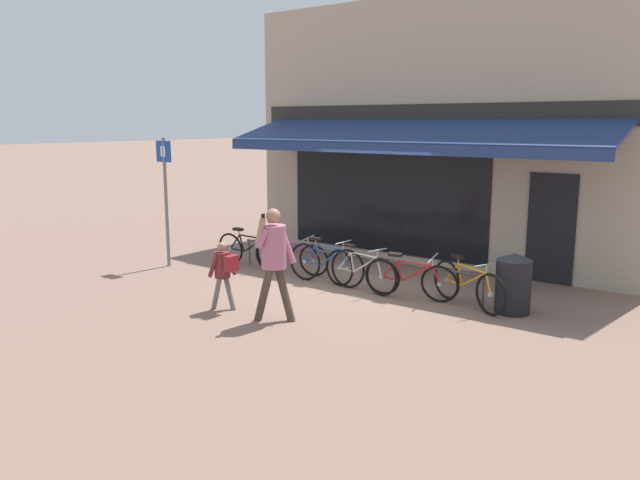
{
  "coord_description": "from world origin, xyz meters",
  "views": [
    {
      "loc": [
        6.46,
        -9.32,
        3.04
      ],
      "look_at": [
        0.14,
        -0.92,
        1.05
      ],
      "focal_mm": 35.0,
      "sensor_mm": 36.0,
      "label": 1
    }
  ],
  "objects_px": {
    "pedestrian_child": "(224,268)",
    "bicycle_silver": "(360,271)",
    "bicycle_black": "(249,250)",
    "bicycle_red": "(410,279)",
    "litter_bin": "(513,283)",
    "bicycle_orange": "(468,285)",
    "bicycle_purple": "(291,256)",
    "bicycle_blue": "(326,264)",
    "pedestrian_adult": "(274,253)",
    "parking_sign": "(165,189)"
  },
  "relations": [
    {
      "from": "bicycle_silver",
      "to": "pedestrian_adult",
      "type": "xyz_separation_m",
      "value": [
        -0.09,
        -2.27,
        0.71
      ]
    },
    {
      "from": "bicycle_purple",
      "to": "pedestrian_adult",
      "type": "relative_size",
      "value": 0.94
    },
    {
      "from": "bicycle_black",
      "to": "litter_bin",
      "type": "xyz_separation_m",
      "value": [
        5.62,
        0.2,
        0.12
      ]
    },
    {
      "from": "bicycle_blue",
      "to": "parking_sign",
      "type": "height_order",
      "value": "parking_sign"
    },
    {
      "from": "litter_bin",
      "to": "bicycle_black",
      "type": "bearing_deg",
      "value": -177.93
    },
    {
      "from": "bicycle_blue",
      "to": "pedestrian_adult",
      "type": "xyz_separation_m",
      "value": [
        0.7,
        -2.29,
        0.69
      ]
    },
    {
      "from": "bicycle_red",
      "to": "pedestrian_adult",
      "type": "height_order",
      "value": "pedestrian_adult"
    },
    {
      "from": "bicycle_orange",
      "to": "pedestrian_adult",
      "type": "height_order",
      "value": "pedestrian_adult"
    },
    {
      "from": "bicycle_purple",
      "to": "bicycle_orange",
      "type": "height_order",
      "value": "bicycle_orange"
    },
    {
      "from": "bicycle_silver",
      "to": "bicycle_orange",
      "type": "height_order",
      "value": "bicycle_silver"
    },
    {
      "from": "bicycle_black",
      "to": "pedestrian_child",
      "type": "bearing_deg",
      "value": -55.15
    },
    {
      "from": "bicycle_silver",
      "to": "litter_bin",
      "type": "height_order",
      "value": "litter_bin"
    },
    {
      "from": "litter_bin",
      "to": "bicycle_blue",
      "type": "bearing_deg",
      "value": -174.51
    },
    {
      "from": "bicycle_black",
      "to": "bicycle_orange",
      "type": "height_order",
      "value": "bicycle_black"
    },
    {
      "from": "pedestrian_child",
      "to": "bicycle_orange",
      "type": "bearing_deg",
      "value": -143.54
    },
    {
      "from": "bicycle_orange",
      "to": "litter_bin",
      "type": "bearing_deg",
      "value": 35.1
    },
    {
      "from": "bicycle_purple",
      "to": "bicycle_silver",
      "type": "height_order",
      "value": "bicycle_silver"
    },
    {
      "from": "bicycle_purple",
      "to": "pedestrian_child",
      "type": "xyz_separation_m",
      "value": [
        0.72,
        -2.58,
        0.35
      ]
    },
    {
      "from": "pedestrian_adult",
      "to": "parking_sign",
      "type": "bearing_deg",
      "value": -26.48
    },
    {
      "from": "bicycle_purple",
      "to": "pedestrian_child",
      "type": "relative_size",
      "value": 1.47
    },
    {
      "from": "bicycle_purple",
      "to": "bicycle_blue",
      "type": "height_order",
      "value": "bicycle_blue"
    },
    {
      "from": "bicycle_blue",
      "to": "parking_sign",
      "type": "xyz_separation_m",
      "value": [
        -3.58,
        -0.82,
        1.26
      ]
    },
    {
      "from": "litter_bin",
      "to": "parking_sign",
      "type": "height_order",
      "value": "parking_sign"
    },
    {
      "from": "pedestrian_adult",
      "to": "litter_bin",
      "type": "distance_m",
      "value": 3.89
    },
    {
      "from": "bicycle_blue",
      "to": "bicycle_silver",
      "type": "relative_size",
      "value": 1.03
    },
    {
      "from": "pedestrian_child",
      "to": "litter_bin",
      "type": "relative_size",
      "value": 1.16
    },
    {
      "from": "bicycle_black",
      "to": "bicycle_red",
      "type": "xyz_separation_m",
      "value": [
        3.9,
        -0.09,
        -0.01
      ]
    },
    {
      "from": "bicycle_silver",
      "to": "parking_sign",
      "type": "height_order",
      "value": "parking_sign"
    },
    {
      "from": "pedestrian_child",
      "to": "parking_sign",
      "type": "distance_m",
      "value": 3.71
    },
    {
      "from": "bicycle_blue",
      "to": "bicycle_purple",
      "type": "bearing_deg",
      "value": 166.43
    },
    {
      "from": "bicycle_black",
      "to": "bicycle_orange",
      "type": "relative_size",
      "value": 1.1
    },
    {
      "from": "bicycle_black",
      "to": "pedestrian_child",
      "type": "relative_size",
      "value": 1.58
    },
    {
      "from": "bicycle_blue",
      "to": "litter_bin",
      "type": "bearing_deg",
      "value": 4.32
    },
    {
      "from": "litter_bin",
      "to": "bicycle_red",
      "type": "bearing_deg",
      "value": -170.46
    },
    {
      "from": "bicycle_blue",
      "to": "bicycle_orange",
      "type": "bearing_deg",
      "value": 3.23
    },
    {
      "from": "pedestrian_child",
      "to": "bicycle_silver",
      "type": "bearing_deg",
      "value": -118.59
    },
    {
      "from": "bicycle_blue",
      "to": "bicycle_red",
      "type": "bearing_deg",
      "value": 0.37
    },
    {
      "from": "bicycle_blue",
      "to": "pedestrian_child",
      "type": "height_order",
      "value": "pedestrian_child"
    },
    {
      "from": "bicycle_red",
      "to": "pedestrian_adult",
      "type": "distance_m",
      "value": 2.68
    },
    {
      "from": "bicycle_blue",
      "to": "bicycle_red",
      "type": "distance_m",
      "value": 1.79
    },
    {
      "from": "pedestrian_child",
      "to": "bicycle_blue",
      "type": "bearing_deg",
      "value": -101.06
    },
    {
      "from": "pedestrian_adult",
      "to": "parking_sign",
      "type": "relative_size",
      "value": 0.65
    },
    {
      "from": "bicycle_black",
      "to": "bicycle_purple",
      "type": "xyz_separation_m",
      "value": [
        1.06,
        0.1,
        -0.01
      ]
    },
    {
      "from": "bicycle_purple",
      "to": "bicycle_orange",
      "type": "relative_size",
      "value": 1.03
    },
    {
      "from": "bicycle_black",
      "to": "bicycle_red",
      "type": "relative_size",
      "value": 1.04
    },
    {
      "from": "bicycle_orange",
      "to": "bicycle_purple",
      "type": "bearing_deg",
      "value": -154.84
    },
    {
      "from": "bicycle_black",
      "to": "bicycle_blue",
      "type": "bearing_deg",
      "value": -4.41
    },
    {
      "from": "bicycle_black",
      "to": "pedestrian_adult",
      "type": "xyz_separation_m",
      "value": [
        2.81,
        -2.42,
        0.71
      ]
    },
    {
      "from": "bicycle_red",
      "to": "bicycle_black",
      "type": "bearing_deg",
      "value": 170.14
    },
    {
      "from": "bicycle_red",
      "to": "litter_bin",
      "type": "xyz_separation_m",
      "value": [
        1.72,
        0.29,
        0.13
      ]
    }
  ]
}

